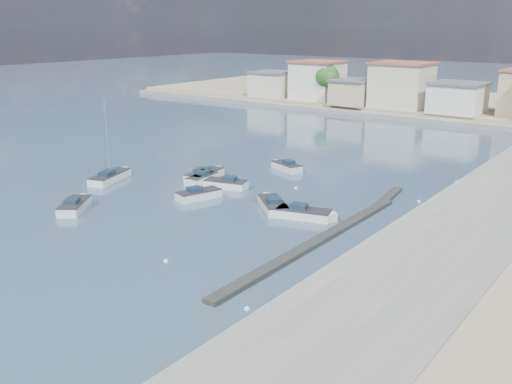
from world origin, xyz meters
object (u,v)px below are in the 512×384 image
motorboat_a (75,205)px  motorboat_d (224,184)px  sailboat (111,177)px  motorboat_g (201,180)px  motorboat_c (272,205)px  motorboat_e (206,175)px  motorboat_h (307,214)px  motorboat_f (286,167)px  motorboat_b (201,195)px

motorboat_a → motorboat_d: (6.32, 13.96, -0.00)m
sailboat → motorboat_g: bearing=30.2°
motorboat_c → motorboat_e: 13.14m
motorboat_g → motorboat_c: bearing=-12.8°
motorboat_e → sailboat: bearing=-137.8°
motorboat_h → motorboat_e: bearing=163.1°
motorboat_h → motorboat_a: bearing=-150.0°
motorboat_a → motorboat_h: 21.53m
motorboat_g → sailboat: 10.07m
motorboat_a → motorboat_f: same height
motorboat_b → motorboat_f: size_ratio=1.07×
motorboat_b → motorboat_e: (-4.81, 6.14, 0.00)m
motorboat_h → motorboat_b: bearing=-174.4°
motorboat_d → motorboat_g: same height
motorboat_a → motorboat_d: bearing=65.7°
motorboat_e → motorboat_h: (16.46, -5.00, 0.00)m
motorboat_h → motorboat_d: bearing=165.5°
motorboat_c → motorboat_h: same height
motorboat_c → motorboat_d: 8.65m
motorboat_a → motorboat_h: (18.65, 10.76, -0.00)m
motorboat_c → motorboat_h: 4.15m
motorboat_a → motorboat_f: 25.29m
motorboat_c → motorboat_e: same height
motorboat_b → sailboat: sailboat is taller
motorboat_a → sailboat: bearing=122.3°
motorboat_b → motorboat_e: same height
motorboat_h → sailboat: (-24.18, -2.01, 0.04)m
motorboat_e → motorboat_h: 17.20m
motorboat_g → sailboat: bearing=-149.8°
motorboat_g → motorboat_h: (15.48, -3.06, -0.00)m
motorboat_a → motorboat_f: (7.27, 24.23, -0.00)m
motorboat_b → motorboat_h: (11.65, 1.14, 0.00)m
motorboat_d → motorboat_f: size_ratio=1.10×
motorboat_d → motorboat_h: bearing=-14.5°
motorboat_b → motorboat_d: 4.40m
motorboat_d → sailboat: size_ratio=0.57×
motorboat_e → motorboat_h: same height
motorboat_d → sailboat: sailboat is taller
motorboat_c → motorboat_d: (-8.21, 2.73, -0.00)m
motorboat_c → motorboat_g: bearing=167.2°
motorboat_a → sailboat: sailboat is taller
motorboat_e → motorboat_a: bearing=-97.9°
motorboat_c → sailboat: bearing=-172.9°
motorboat_f → motorboat_b: bearing=-91.0°
motorboat_c → motorboat_e: bearing=159.8°
motorboat_g → sailboat: size_ratio=0.53×
motorboat_e → motorboat_f: same height
motorboat_h → motorboat_f: bearing=130.2°
motorboat_a → sailboat: (-5.53, 8.75, 0.04)m
motorboat_b → motorboat_d: (-0.69, 4.34, -0.00)m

